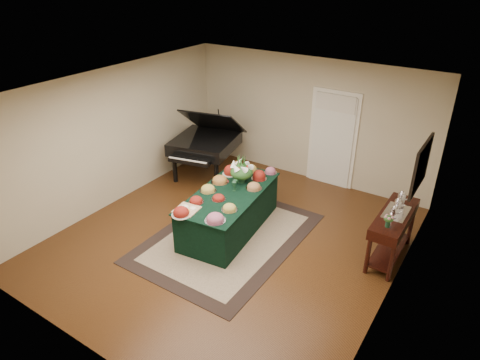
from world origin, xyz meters
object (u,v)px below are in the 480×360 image
Objects in this scene: grand_piano at (205,143)px; mahogany_sideboard at (394,224)px; floral_centerpiece at (241,169)px; buffet_table at (229,211)px.

grand_piano is 1.27× the size of mahogany_sideboard.
mahogany_sideboard is (2.72, 0.31, -0.37)m from floral_centerpiece.
grand_piano is at bearing 147.11° from floral_centerpiece.
floral_centerpiece is at bearing 94.50° from buffet_table.
grand_piano is (-1.71, 1.54, 0.40)m from buffet_table.
grand_piano reaches higher than buffet_table.
mahogany_sideboard reaches higher than buffet_table.
mahogany_sideboard is at bearing 6.42° from floral_centerpiece.
grand_piano reaches higher than floral_centerpiece.
buffet_table is 2.81m from mahogany_sideboard.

